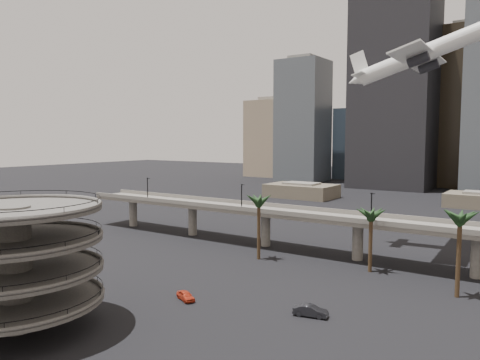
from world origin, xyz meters
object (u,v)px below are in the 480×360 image
Objects in this scene: overpass at (309,219)px; car_a at (186,296)px; parking_ramp at (14,256)px; airborne_jet at (423,55)px; car_b at (311,311)px.

overpass reaches higher than car_a.
airborne_jet is at bearing 66.65° from parking_ramp.
parking_ramp is 40.20m from car_b.
car_a is 0.84× the size of car_b.
parking_ramp reaches higher than car_a.
car_a is at bearing -93.32° from overpass.
parking_ramp reaches higher than overpass.
car_a is at bearing 91.11° from car_b.
parking_ramp is at bearing -115.52° from airborne_jet.
car_b is (29.55, 25.72, -9.03)m from parking_ramp.
airborne_jet is at bearing 38.41° from overpass.
overpass is 3.81× the size of airborne_jet.
car_a is at bearing 62.63° from parking_ramp.
car_b is (18.77, 4.88, 0.11)m from car_a.
parking_ramp is at bearing 117.57° from car_b.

